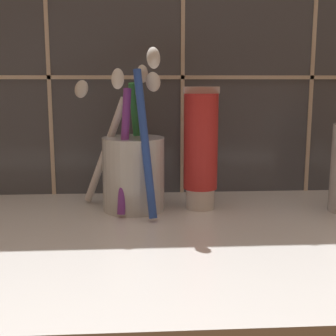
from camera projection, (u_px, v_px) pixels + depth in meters
The scene contains 4 objects.
sink_counter at pixel (181, 244), 46.82cm from camera, with size 69.30×36.58×2.00cm, color white.
tile_wall_backsplash at pixel (169, 34), 60.96cm from camera, with size 79.30×1.72×46.07cm.
toothbrush_cup at pixel (133, 167), 54.70cm from camera, with size 11.17×11.90×18.62cm.
toothpaste_tube at pixel (201, 149), 54.90cm from camera, with size 4.20×4.00×14.41cm.
Camera 1 is at (-4.13, -44.46, 17.05)cm, focal length 50.00 mm.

